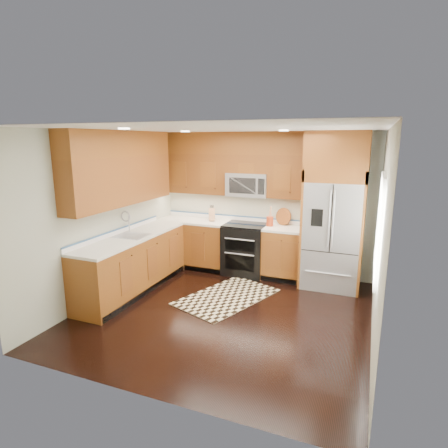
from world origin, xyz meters
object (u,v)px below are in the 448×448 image
at_px(knife_block, 212,214).
at_px(rug, 227,297).
at_px(refrigerator, 334,211).
at_px(range, 245,249).
at_px(utensil_crock, 270,219).

bearing_deg(knife_block, rug, -57.29).
height_order(refrigerator, rug, refrigerator).
bearing_deg(rug, refrigerator, 58.01).
distance_m(refrigerator, knife_block, 2.28).
height_order(refrigerator, knife_block, refrigerator).
bearing_deg(refrigerator, knife_block, 176.80).
bearing_deg(range, refrigerator, -1.40).
height_order(range, utensil_crock, utensil_crock).
xyz_separation_m(range, rug, (0.09, -1.16, -0.46)).
height_order(rug, utensil_crock, utensil_crock).
height_order(range, rug, range).
relative_size(rug, utensil_crock, 4.52).
distance_m(rug, utensil_crock, 1.65).
bearing_deg(utensil_crock, refrigerator, -4.91).
relative_size(refrigerator, rug, 1.62).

